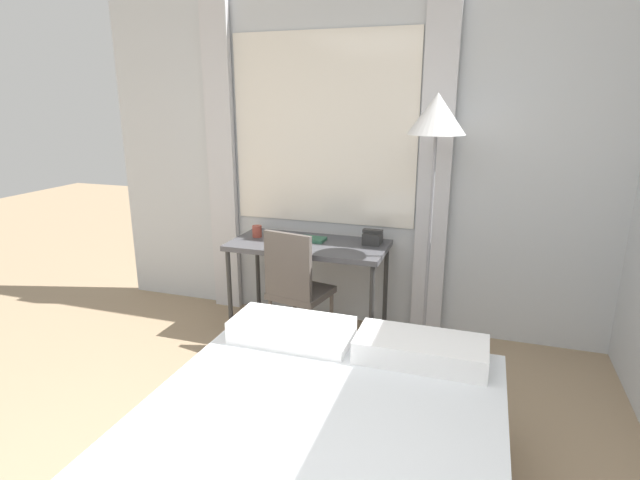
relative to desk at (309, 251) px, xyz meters
name	(u,v)px	position (x,y,z in m)	size (l,w,h in m)	color
wall_back_with_window	(365,163)	(0.35, 0.37, 0.66)	(4.69, 0.13, 2.70)	silver
desk	(309,251)	(0.00, 0.00, 0.00)	(1.22, 0.60, 0.76)	#4C4C51
desk_chair	(296,285)	(0.00, -0.28, -0.18)	(0.47, 0.47, 0.94)	#59514C
standing_lamp	(436,132)	(0.93, -0.07, 0.93)	(0.39, 0.39, 1.88)	#4C4C51
telephone	(373,237)	(0.48, 0.13, 0.11)	(0.15, 0.16, 0.11)	#2D2D2D
book	(312,239)	(0.01, 0.07, 0.08)	(0.21, 0.15, 0.02)	#33664C
mug	(257,231)	(-0.45, 0.03, 0.11)	(0.08, 0.08, 0.09)	#993F33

